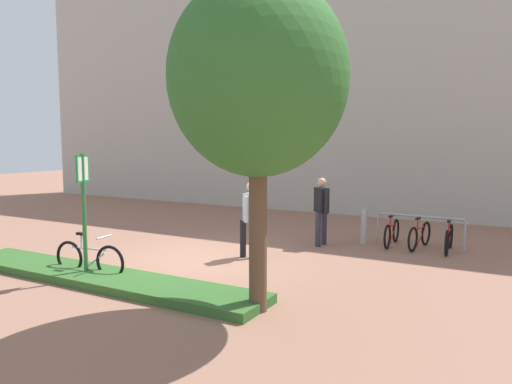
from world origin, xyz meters
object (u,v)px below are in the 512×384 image
object	(u,v)px
bike_at_sign	(89,259)
bollard_steel	(364,226)
tree_sidewalk	(258,79)
person_casual_tan	(251,214)
parking_sign_post	(83,198)
person_suited_dark	(321,207)
bike_rack_cluster	(420,235)

from	to	relation	value
bike_at_sign	bollard_steel	distance (m)	6.73
tree_sidewalk	bollard_steel	xyz separation A→B (m)	(0.01, 5.64, -3.11)
bike_at_sign	person_casual_tan	distance (m)	3.57
parking_sign_post	bollard_steel	xyz separation A→B (m)	(3.73, 5.71, -1.12)
person_suited_dark	bike_rack_cluster	bearing A→B (deg)	20.52
tree_sidewalk	bike_at_sign	size ratio (longest dim) A/B	3.02
bike_at_sign	bike_rack_cluster	xyz separation A→B (m)	(5.19, 5.65, -0.00)
bike_at_sign	person_suited_dark	distance (m)	5.67
bike_at_sign	person_suited_dark	xyz separation A→B (m)	(2.94, 4.81, 0.63)
bike_at_sign	person_casual_tan	bearing A→B (deg)	55.44
tree_sidewalk	person_suited_dark	size ratio (longest dim) A/B	2.95
parking_sign_post	person_casual_tan	distance (m)	3.66
bike_rack_cluster	person_suited_dark	size ratio (longest dim) A/B	1.23
tree_sidewalk	parking_sign_post	bearing A→B (deg)	-178.90
person_casual_tan	bike_rack_cluster	bearing A→B (deg)	40.77
bike_at_sign	bollard_steel	size ratio (longest dim) A/B	1.87
person_casual_tan	tree_sidewalk	bearing A→B (deg)	-58.85
tree_sidewalk	person_suited_dark	xyz separation A→B (m)	(-0.86, 4.91, -2.58)
bike_at_sign	parking_sign_post	bearing A→B (deg)	-60.94
bike_rack_cluster	person_suited_dark	bearing A→B (deg)	-159.48
bike_rack_cluster	person_suited_dark	xyz separation A→B (m)	(-2.25, -0.84, 0.63)
bollard_steel	tree_sidewalk	bearing A→B (deg)	-90.15
tree_sidewalk	bike_rack_cluster	size ratio (longest dim) A/B	2.40
bike_rack_cluster	bollard_steel	world-z (taller)	bollard_steel
parking_sign_post	bike_at_sign	size ratio (longest dim) A/B	1.43
bike_at_sign	bike_rack_cluster	distance (m)	7.67
bike_rack_cluster	person_casual_tan	bearing A→B (deg)	-139.23
parking_sign_post	person_casual_tan	bearing A→B (deg)	58.25
parking_sign_post	bike_rack_cluster	bearing A→B (deg)	48.82
bollard_steel	person_suited_dark	size ratio (longest dim) A/B	0.52
tree_sidewalk	person_casual_tan	size ratio (longest dim) A/B	2.95
person_suited_dark	person_casual_tan	world-z (taller)	same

